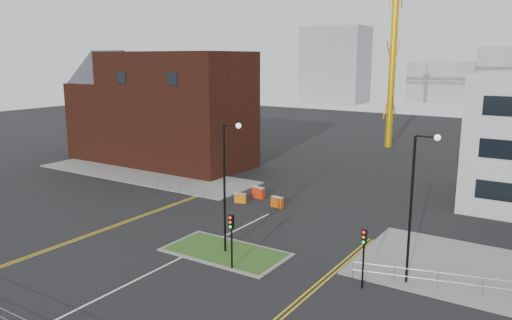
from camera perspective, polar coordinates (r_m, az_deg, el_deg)
The scene contains 20 objects.
ground at distance 31.26m, azimuth -15.61°, elevation -14.08°, with size 200.00×200.00×0.00m, color black.
pavement_left at distance 59.38m, azimuth -12.67°, elevation -1.54°, with size 28.00×8.00×0.12m, color slate.
island_kerb at distance 35.36m, azimuth -3.53°, elevation -10.46°, with size 8.60×4.60×0.08m, color slate.
grass_island at distance 35.36m, azimuth -3.53°, elevation -10.43°, with size 8.00×4.00×0.12m, color #274A18.
brick_building at distance 64.55m, azimuth -11.01°, elevation 5.69°, with size 24.20×10.07×14.24m.
streetlamp_island at distance 33.58m, azimuth -3.34°, elevation -2.02°, with size 1.46×0.36×9.18m.
streetlamp_right_near at distance 30.29m, azimuth 17.75°, elevation -4.10°, with size 1.46×0.36×9.18m.
traffic_light_island at distance 31.83m, azimuth -2.83°, elevation -8.14°, with size 0.28×0.33×3.65m.
traffic_light_right at distance 29.96m, azimuth 12.22°, elevation -9.70°, with size 0.28×0.33×3.65m.
railing_left at distance 50.35m, azimuth -8.73°, elevation -2.96°, with size 6.05×0.05×1.10m.
centre_line at distance 32.47m, azimuth -12.92°, elevation -12.92°, with size 0.15×30.00×0.01m, color silver.
yellow_left_a at distance 43.72m, azimuth -13.71°, elevation -6.44°, with size 0.12×24.00×0.01m, color gold.
yellow_left_b at distance 43.51m, azimuth -13.43°, elevation -6.51°, with size 0.12×24.00×0.01m, color gold.
yellow_right_a at distance 30.22m, azimuth 6.03°, elevation -14.61°, with size 0.12×20.00×0.01m, color gold.
yellow_right_b at distance 30.11m, azimuth 6.56°, elevation -14.73°, with size 0.12×20.00×0.01m, color gold.
skyline_a at distance 151.38m, azimuth 9.03°, elevation 10.67°, with size 18.00×12.00×22.00m, color gray.
skyline_d at distance 161.19m, azimuth 22.52°, elevation 8.21°, with size 30.00×12.00×12.00m, color gray.
barrier_left at distance 48.06m, azimuth 0.26°, elevation -3.71°, with size 1.37×0.66×1.10m.
barrier_mid at distance 46.63m, azimuth -1.80°, elevation -4.33°, with size 1.14×0.69×0.91m.
barrier_right at distance 45.24m, azimuth 2.43°, elevation -4.78°, with size 1.20×0.51×0.99m.
Camera 1 is at (21.53, -18.29, 13.37)m, focal length 35.00 mm.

